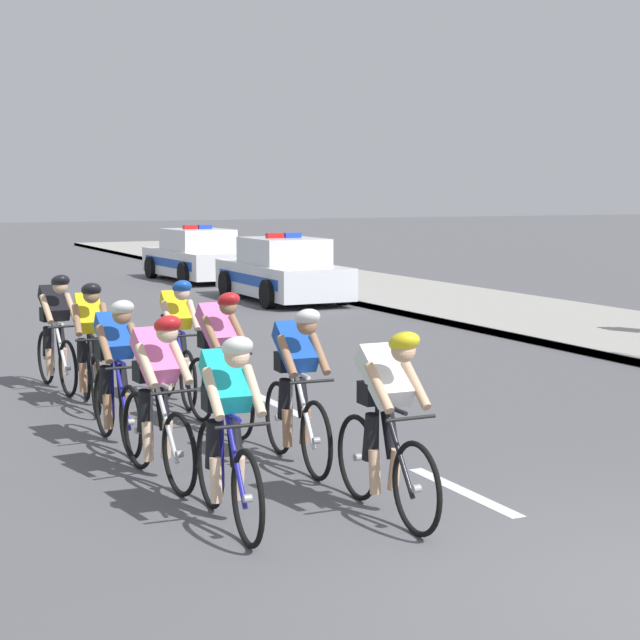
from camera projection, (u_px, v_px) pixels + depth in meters
name	position (u px, v px, depth m)	size (l,w,h in m)	color
sidewalk_slab	(481.00, 306.00, 22.48)	(4.32, 60.00, 0.12)	#A3A099
kerb_edge	(398.00, 311.00, 21.57)	(0.16, 60.00, 0.13)	#9E9E99
lane_markings_centre	(220.00, 378.00, 14.25)	(0.14, 21.60, 0.01)	white
cyclist_lead	(228.00, 427.00, 7.87)	(0.44, 1.72, 1.56)	black
cyclist_second	(387.00, 420.00, 8.10)	(0.42, 1.72, 1.56)	black
cyclist_third	(158.00, 395.00, 9.09)	(0.44, 1.72, 1.56)	black
cyclist_fourth	(297.00, 384.00, 9.59)	(0.44, 1.72, 1.56)	black
cyclist_fifth	(116.00, 371.00, 10.32)	(0.42, 1.72, 1.56)	black
cyclist_sixth	(219.00, 359.00, 11.06)	(0.44, 1.72, 1.56)	black
cyclist_seventh	(90.00, 343.00, 12.18)	(0.45, 1.72, 1.56)	black
cyclist_eighth	(177.00, 339.00, 12.50)	(0.44, 1.72, 1.56)	black
cyclist_ninth	(56.00, 330.00, 13.28)	(0.44, 1.72, 1.56)	black
police_car_nearest	(282.00, 272.00, 24.07)	(2.06, 4.43, 1.59)	silver
police_car_second	(197.00, 257.00, 29.49)	(2.14, 4.47, 1.59)	white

